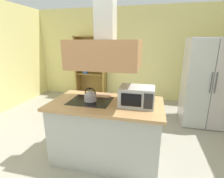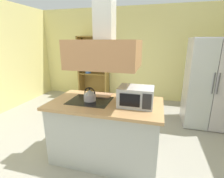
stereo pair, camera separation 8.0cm
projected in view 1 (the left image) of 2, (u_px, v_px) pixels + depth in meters
ground_plane at (103, 155)px, 2.68m from camera, size 7.80×7.80×0.00m
wall_back at (130, 54)px, 5.12m from camera, size 6.00×0.12×2.70m
kitchen_island at (107, 130)px, 2.53m from camera, size 1.60×0.89×0.90m
range_hood at (106, 44)px, 2.19m from camera, size 0.90×0.70×1.30m
refrigerator at (207, 83)px, 3.52m from camera, size 0.90×0.77×1.81m
dish_cabinet at (91, 71)px, 5.32m from camera, size 0.92×0.40×1.89m
kettle at (90, 95)px, 2.44m from camera, size 0.18×0.18×0.20m
cutting_board at (101, 95)px, 2.70m from camera, size 0.34×0.24×0.02m
microwave at (137, 96)px, 2.26m from camera, size 0.46×0.35×0.26m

